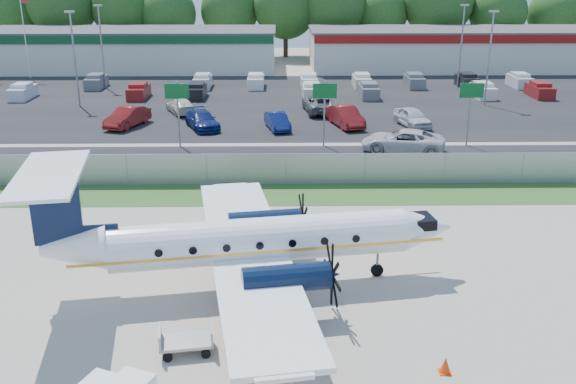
{
  "coord_description": "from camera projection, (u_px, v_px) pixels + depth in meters",
  "views": [
    {
      "loc": [
        -0.47,
        -24.54,
        13.13
      ],
      "look_at": [
        0.0,
        6.0,
        2.3
      ],
      "focal_mm": 40.0,
      "sensor_mm": 36.0,
      "label": 1
    }
  ],
  "objects": [
    {
      "name": "grass_verge",
      "position": [
        286.0,
        195.0,
        38.83
      ],
      "size": [
        170.0,
        4.0,
        0.02
      ],
      "primitive_type": "cube",
      "color": "#2D561E",
      "rests_on": "ground"
    },
    {
      "name": "parked_car_f",
      "position": [
        181.0,
        113.0,
        60.19
      ],
      "size": [
        3.64,
        5.12,
        1.38
      ],
      "primitive_type": "imported",
      "rotation": [
        0.0,
        0.0,
        3.55
      ],
      "color": "beige",
      "rests_on": "ground"
    },
    {
      "name": "far_parking_rows",
      "position": [
        283.0,
        93.0,
        69.93
      ],
      "size": [
        56.0,
        10.0,
        1.6
      ],
      "primitive_type": null,
      "color": "gray",
      "rests_on": "ground"
    },
    {
      "name": "parked_car_a",
      "position": [
        128.0,
        127.0,
        55.18
      ],
      "size": [
        3.38,
        5.39,
        1.68
      ],
      "primitive_type": "imported",
      "rotation": [
        0.0,
        0.0,
        -0.34
      ],
      "color": "maroon",
      "rests_on": "ground"
    },
    {
      "name": "baggage_cart_near",
      "position": [
        233.0,
        258.0,
        29.47
      ],
      "size": [
        1.88,
        1.32,
        0.91
      ],
      "color": "gray",
      "rests_on": "ground"
    },
    {
      "name": "aircraft",
      "position": [
        251.0,
        240.0,
        27.05
      ],
      "size": [
        18.29,
        17.96,
        5.59
      ],
      "color": "white",
      "rests_on": "ground"
    },
    {
      "name": "parked_car_b",
      "position": [
        203.0,
        129.0,
        54.5
      ],
      "size": [
        3.8,
        5.52,
        1.48
      ],
      "primitive_type": "imported",
      "rotation": [
        0.0,
        0.0,
        0.37
      ],
      "color": "navy",
      "rests_on": "ground"
    },
    {
      "name": "perimeter_fence",
      "position": [
        286.0,
        169.0,
        40.38
      ],
      "size": [
        120.0,
        0.06,
        1.99
      ],
      "color": "gray",
      "rests_on": "ground"
    },
    {
      "name": "parked_car_e",
      "position": [
        412.0,
        126.0,
        55.28
      ],
      "size": [
        3.01,
        5.03,
        1.6
      ],
      "primitive_type": "imported",
      "rotation": [
        0.0,
        0.0,
        0.25
      ],
      "color": "silver",
      "rests_on": "ground"
    },
    {
      "name": "access_road",
      "position": [
        285.0,
        161.0,
        45.42
      ],
      "size": [
        170.0,
        8.0,
        0.02
      ],
      "primitive_type": "cube",
      "color": "black",
      "rests_on": "ground"
    },
    {
      "name": "road_car_mid",
      "position": [
        402.0,
        152.0,
        47.68
      ],
      "size": [
        6.64,
        4.33,
        1.7
      ],
      "primitive_type": "imported",
      "rotation": [
        0.0,
        0.0,
        -1.84
      ],
      "color": "silver",
      "rests_on": "ground"
    },
    {
      "name": "sign_mid",
      "position": [
        325.0,
        100.0,
        47.95
      ],
      "size": [
        1.8,
        0.26,
        5.0
      ],
      "color": "gray",
      "rests_on": "ground"
    },
    {
      "name": "cone_nose",
      "position": [
        445.0,
        365.0,
        21.8
      ],
      "size": [
        0.42,
        0.42,
        0.59
      ],
      "color": "#FF3808",
      "rests_on": "ground"
    },
    {
      "name": "sign_left",
      "position": [
        177.0,
        100.0,
        47.79
      ],
      "size": [
        1.8,
        0.26,
        5.0
      ],
      "color": "gray",
      "rests_on": "ground"
    },
    {
      "name": "building_east",
      "position": [
        476.0,
        49.0,
        85.43
      ],
      "size": [
        44.4,
        12.4,
        5.24
      ],
      "color": "silver",
      "rests_on": "ground"
    },
    {
      "name": "flagpole_east",
      "position": [
        25.0,
        31.0,
        77.02
      ],
      "size": [
        1.06,
        0.12,
        10.0
      ],
      "color": "white",
      "rests_on": "ground"
    },
    {
      "name": "light_pole_nw",
      "position": [
        74.0,
        53.0,
        61.29
      ],
      "size": [
        0.9,
        0.35,
        9.09
      ],
      "color": "gray",
      "rests_on": "ground"
    },
    {
      "name": "parking_lot",
      "position": [
        283.0,
        102.0,
        65.21
      ],
      "size": [
        170.0,
        32.0,
        0.02
      ],
      "primitive_type": "cube",
      "color": "black",
      "rests_on": "ground"
    },
    {
      "name": "parked_car_d",
      "position": [
        345.0,
        126.0,
        55.33
      ],
      "size": [
        3.09,
        5.5,
        1.72
      ],
      "primitive_type": "imported",
      "rotation": [
        0.0,
        0.0,
        0.26
      ],
      "color": "maroon",
      "rests_on": "ground"
    },
    {
      "name": "light_pole_se",
      "position": [
        462.0,
        40.0,
        71.3
      ],
      "size": [
        0.9,
        0.35,
        9.09
      ],
      "color": "gray",
      "rests_on": "ground"
    },
    {
      "name": "parked_car_c",
      "position": [
        277.0,
        129.0,
        54.28
      ],
      "size": [
        2.41,
        4.54,
        1.42
      ],
      "primitive_type": "imported",
      "rotation": [
        0.0,
        0.0,
        0.22
      ],
      "color": "navy",
      "rests_on": "ground"
    },
    {
      "name": "building_west",
      "position": [
        100.0,
        49.0,
        84.71
      ],
      "size": [
        46.4,
        12.4,
        5.24
      ],
      "color": "silver",
      "rests_on": "ground"
    },
    {
      "name": "tree_line",
      "position": [
        281.0,
        57.0,
        97.26
      ],
      "size": [
        112.0,
        6.0,
        14.0
      ],
      "primitive_type": null,
      "color": "#214D16",
      "rests_on": "ground"
    },
    {
      "name": "light_pole_sw",
      "position": [
        101.0,
        41.0,
        70.72
      ],
      "size": [
        0.9,
        0.35,
        9.09
      ],
      "color": "gray",
      "rests_on": "ground"
    },
    {
      "name": "baggage_cart_far",
      "position": [
        186.0,
        340.0,
        22.92
      ],
      "size": [
        2.05,
        1.42,
        1.0
      ],
      "color": "gray",
      "rests_on": "ground"
    },
    {
      "name": "ground",
      "position": [
        290.0,
        289.0,
        27.52
      ],
      "size": [
        170.0,
        170.0,
        0.0
      ],
      "primitive_type": "plane",
      "color": "#B0A495",
      "rests_on": "ground"
    },
    {
      "name": "light_pole_ne",
      "position": [
        490.0,
        52.0,
        61.87
      ],
      "size": [
        0.9,
        0.35,
        9.09
      ],
      "color": "gray",
      "rests_on": "ground"
    },
    {
      "name": "road_car_west",
      "position": [
        69.0,
        169.0,
        43.75
      ],
      "size": [
        3.98,
        2.09,
        1.29
      ],
      "primitive_type": "imported",
      "rotation": [
        0.0,
        0.0,
        1.72
      ],
      "color": "black",
      "rests_on": "ground"
    },
    {
      "name": "sign_right",
      "position": [
        471.0,
        99.0,
        48.1
      ],
      "size": [
        1.8,
        0.26,
        5.0
      ],
      "color": "gray",
      "rests_on": "ground"
    },
    {
      "name": "parked_car_g",
      "position": [
        320.0,
        112.0,
        60.51
      ],
      "size": [
        3.37,
        6.26,
        1.67
      ],
      "primitive_type": "imported",
      "rotation": [
        0.0,
        0.0,
        3.24
      ],
      "color": "#595B5E",
      "rests_on": "ground"
    },
    {
      "name": "cone_starboard_wing",
      "position": [
        291.0,
        218.0,
        34.52
      ],
      "size": [
        0.39,
        0.39,
        0.55
      ],
      "color": "#FF3808",
      "rests_on": "ground"
    }
  ]
}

